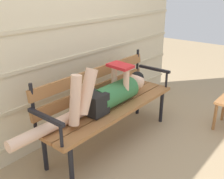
# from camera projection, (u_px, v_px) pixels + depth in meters

# --- Properties ---
(ground_plane) EXTENTS (12.00, 12.00, 0.00)m
(ground_plane) POSITION_uv_depth(u_px,v_px,m) (123.00, 147.00, 2.86)
(ground_plane) COLOR tan
(house_siding) EXTENTS (4.02, 0.08, 2.52)m
(house_siding) POSITION_uv_depth(u_px,v_px,m) (72.00, 23.00, 2.81)
(house_siding) COLOR beige
(house_siding) RESTS_ON ground
(park_bench) EXTENTS (1.74, 0.48, 0.88)m
(park_bench) POSITION_uv_depth(u_px,v_px,m) (107.00, 100.00, 2.81)
(park_bench) COLOR #9E6638
(park_bench) RESTS_ON ground
(reclining_person) EXTENTS (1.70, 0.25, 0.52)m
(reclining_person) POSITION_uv_depth(u_px,v_px,m) (107.00, 95.00, 2.67)
(reclining_person) COLOR #33703D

